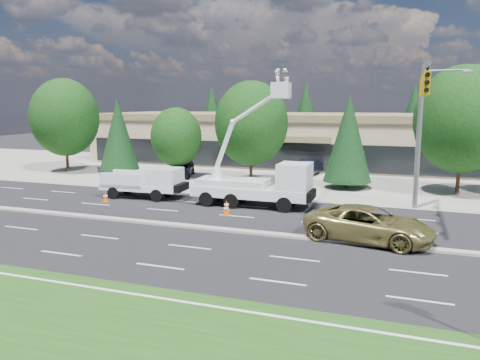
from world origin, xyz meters
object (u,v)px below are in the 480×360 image
at_px(utility_pickup, 147,185).
at_px(signal_mast, 422,113).
at_px(bucket_truck, 261,179).
at_px(minivan, 369,224).

bearing_deg(utility_pickup, signal_mast, -0.98).
bearing_deg(utility_pickup, bucket_truck, -3.76).
distance_m(bucket_truck, minivan, 9.19).
bearing_deg(signal_mast, utility_pickup, -177.38).
bearing_deg(bucket_truck, signal_mast, 4.77).
bearing_deg(bucket_truck, utility_pickup, 179.53).
bearing_deg(minivan, bucket_truck, 61.94).
xyz_separation_m(signal_mast, utility_pickup, (-17.85, -0.82, -5.16)).
relative_size(bucket_truck, minivan, 1.43).
bearing_deg(signal_mast, bucket_truck, -174.92).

